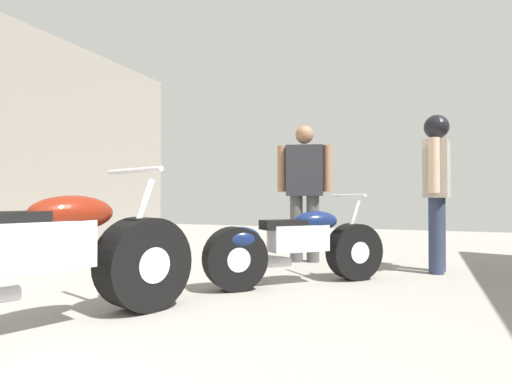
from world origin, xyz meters
The scene contains 5 objects.
ground_plane centered at (0.00, 3.04, 0.00)m, with size 15.92×15.92×0.00m, color gray.
motorcycle_maroon_cruiser centered at (-1.09, 1.91, 0.39)m, with size 0.99×2.04×0.97m.
motorcycle_black_naked centered at (-0.10, 3.80, 0.33)m, with size 1.35×1.34×0.81m.
mechanic_in_blue centered at (-0.38, 5.15, 0.93)m, with size 0.66×0.34×1.64m.
mechanic_with_helmet centered at (1.08, 4.95, 0.98)m, with size 0.28×0.64×1.63m.
Camera 1 is at (0.97, 0.20, 0.77)m, focal length 29.68 mm.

